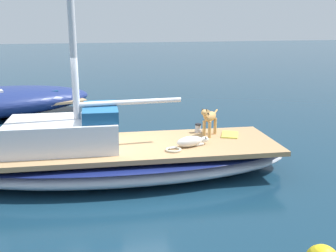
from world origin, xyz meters
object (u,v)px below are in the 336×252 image
(sailboat_main, at_px, (123,160))
(coiled_rope, at_px, (173,150))
(dog_tan, at_px, (209,118))
(dog_white, at_px, (191,141))
(deck_winch, at_px, (198,128))
(deck_towel, at_px, (230,135))

(sailboat_main, xyz_separation_m, coiled_rope, (-0.65, -0.94, 0.35))
(sailboat_main, xyz_separation_m, dog_tan, (0.19, -2.02, 0.75))
(dog_white, xyz_separation_m, deck_winch, (1.00, -0.50, -0.01))
(dog_tan, distance_m, dog_white, 0.96)
(dog_tan, xyz_separation_m, deck_winch, (0.35, 0.14, -0.32))
(dog_tan, xyz_separation_m, dog_white, (-0.65, 0.64, -0.32))
(dog_white, height_order, deck_winch, dog_white)
(sailboat_main, distance_m, deck_winch, 2.00)
(dog_tan, relative_size, deck_winch, 3.62)
(sailboat_main, distance_m, coiled_rope, 1.19)
(sailboat_main, height_order, coiled_rope, coiled_rope)
(coiled_rope, bearing_deg, sailboat_main, 55.13)
(dog_white, bearing_deg, deck_winch, -26.58)
(dog_tan, bearing_deg, deck_towel, -98.66)
(coiled_rope, bearing_deg, dog_tan, -51.95)
(sailboat_main, bearing_deg, deck_towel, -87.30)
(sailboat_main, distance_m, deck_towel, 2.53)
(deck_winch, bearing_deg, dog_white, 153.42)
(dog_tan, height_order, deck_winch, dog_tan)
(deck_winch, distance_m, coiled_rope, 1.53)
(deck_towel, bearing_deg, dog_white, 116.98)
(deck_winch, height_order, coiled_rope, deck_winch)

